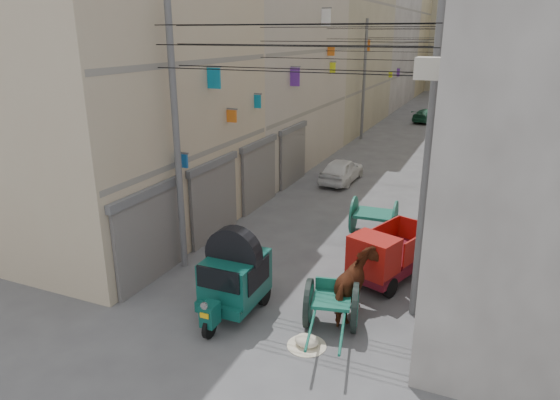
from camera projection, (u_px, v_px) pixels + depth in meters
The scene contains 17 objects.
building_row_left at pixel (331, 41), 40.08m from camera, with size 8.00×62.00×14.00m.
building_row_right at pixel (555, 43), 34.03m from camera, with size 8.00×62.00×14.00m.
end_cap_building at pixel (466, 38), 64.74m from camera, with size 22.00×10.00×13.00m, color #9D957C.
shutters_left at pixel (239, 184), 19.48m from camera, with size 0.18×14.40×2.88m.
signboards at pixel (399, 104), 27.19m from camera, with size 8.22×40.52×5.67m.
ac_units at pixel (451, 19), 12.37m from camera, with size 0.70×6.55×3.35m.
utility_poles at pixel (380, 104), 22.95m from camera, with size 7.40×22.20×8.00m.
overhead_cables at pixel (370, 42), 19.81m from camera, with size 7.40×22.52×1.12m.
auto_rickshaw at pixel (234, 275), 13.06m from camera, with size 1.50×2.61×1.83m.
tonga_cart at pixel (332, 304), 12.47m from camera, with size 1.61×2.93×1.25m.
mini_truck at pixel (386, 258), 14.69m from camera, with size 2.24×3.24×1.67m.
second_cart at pixel (374, 216), 18.22m from camera, with size 1.65×1.48×1.40m.
feed_sack at pixel (307, 341), 11.87m from camera, with size 0.59×0.47×0.29m, color beige.
horse at pixel (356, 286), 12.99m from camera, with size 0.91×2.00×1.69m, color brown.
distant_car_white at pixel (342, 170), 24.85m from camera, with size 1.42×3.54×1.20m, color silver.
distant_car_grey at pixel (462, 127), 36.29m from camera, with size 1.31×3.75×1.23m, color #515653.
distant_car_green at pixel (429, 116), 41.57m from camera, with size 1.53×3.78×1.10m, color #1A4D35.
Camera 1 is at (5.00, -6.10, 7.11)m, focal length 32.00 mm.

